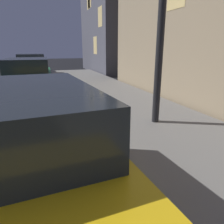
# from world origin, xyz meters

# --- Properties ---
(car_yellow_cab) EXTENTS (2.30, 4.14, 1.43)m
(car_yellow_cab) POSITION_xyz_m (2.85, 3.53, 0.72)
(car_yellow_cab) COLOR gold
(car_yellow_cab) RESTS_ON ground
(car_green) EXTENTS (2.09, 4.21, 1.43)m
(car_green) POSITION_xyz_m (2.85, 10.07, 0.71)
(car_green) COLOR #19592D
(car_green) RESTS_ON ground
(car_white) EXTENTS (2.14, 4.16, 1.43)m
(car_white) POSITION_xyz_m (2.85, 16.24, 0.70)
(car_white) COLOR silver
(car_white) RESTS_ON ground
(building_far) EXTENTS (8.49, 7.01, 10.34)m
(building_far) POSITION_xyz_m (11.54, 17.54, 5.17)
(building_far) COLOR #4C4C56
(building_far) RESTS_ON ground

